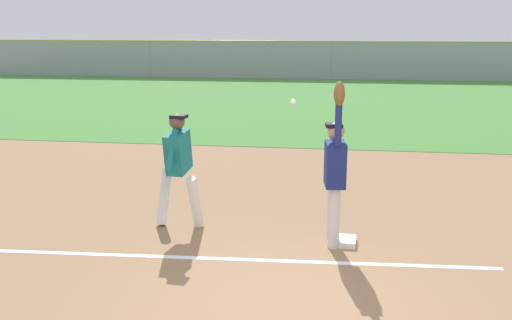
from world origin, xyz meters
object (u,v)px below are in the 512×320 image
(first_base, at_px, (342,241))
(fielder, at_px, (335,167))
(parked_car_silver, at_px, (311,63))
(parked_car_blue, at_px, (412,64))
(baseball, at_px, (293,102))
(parked_car_red, at_px, (221,62))
(runner, at_px, (178,162))

(first_base, height_order, fielder, fielder)
(first_base, bearing_deg, parked_car_silver, 93.77)
(first_base, distance_m, parked_car_silver, 29.00)
(parked_car_silver, distance_m, parked_car_blue, 6.11)
(fielder, distance_m, parked_car_blue, 29.30)
(baseball, relative_size, parked_car_blue, 0.02)
(parked_car_red, distance_m, parked_car_blue, 11.95)
(runner, distance_m, parked_car_silver, 28.57)
(fielder, distance_m, runner, 2.34)
(runner, bearing_deg, parked_car_silver, 95.71)
(runner, relative_size, parked_car_blue, 0.39)
(fielder, height_order, baseball, fielder)
(parked_car_silver, bearing_deg, runner, -84.60)
(parked_car_blue, bearing_deg, parked_car_silver, 179.31)
(runner, height_order, parked_car_blue, runner)
(first_base, xyz_separation_m, parked_car_red, (-7.73, 29.49, 0.63))
(fielder, relative_size, parked_car_silver, 0.50)
(first_base, xyz_separation_m, parked_car_blue, (4.21, 28.89, 0.63))
(first_base, distance_m, baseball, 2.12)
(fielder, height_order, parked_car_blue, fielder)
(runner, height_order, parked_car_red, runner)
(baseball, bearing_deg, fielder, 25.97)
(fielder, relative_size, parked_car_blue, 0.52)
(runner, bearing_deg, first_base, -1.89)
(baseball, height_order, parked_car_silver, baseball)
(parked_car_red, bearing_deg, runner, -81.38)
(baseball, bearing_deg, parked_car_blue, 80.52)
(first_base, distance_m, fielder, 1.09)
(fielder, distance_m, baseball, 1.09)
(fielder, bearing_deg, first_base, -154.96)
(first_base, xyz_separation_m, baseball, (-0.68, -0.35, 1.98))
(parked_car_blue, bearing_deg, runner, -103.40)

